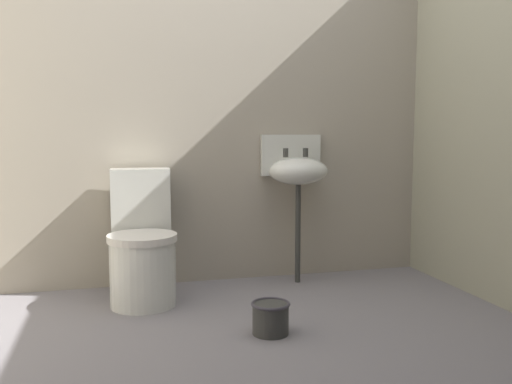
# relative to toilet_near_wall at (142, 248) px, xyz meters

# --- Properties ---
(ground_plane) EXTENTS (3.27, 2.85, 0.08)m
(ground_plane) POSITION_rel_toilet_near_wall_xyz_m (0.55, -0.88, -0.36)
(ground_plane) COLOR slate
(wall_back) EXTENTS (3.27, 0.10, 2.40)m
(wall_back) POSITION_rel_toilet_near_wall_xyz_m (0.55, 0.40, 0.88)
(wall_back) COLOR #A39987
(wall_back) RESTS_ON ground
(toilet_near_wall) EXTENTS (0.41, 0.60, 0.78)m
(toilet_near_wall) POSITION_rel_toilet_near_wall_xyz_m (0.00, 0.00, 0.00)
(toilet_near_wall) COLOR silver
(toilet_near_wall) RESTS_ON ground
(sink) EXTENTS (0.42, 0.35, 0.99)m
(sink) POSITION_rel_toilet_near_wall_xyz_m (1.03, 0.19, 0.43)
(sink) COLOR #363733
(sink) RESTS_ON ground
(bucket) EXTENTS (0.20, 0.20, 0.16)m
(bucket) POSITION_rel_toilet_near_wall_xyz_m (0.59, -0.71, -0.24)
(bucket) COLOR #363733
(bucket) RESTS_ON ground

